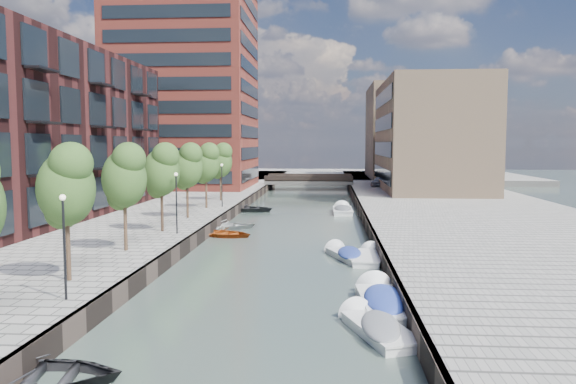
# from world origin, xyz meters

# --- Properties ---
(water) EXTENTS (300.00, 300.00, 0.00)m
(water) POSITION_xyz_m (0.00, 40.00, 0.00)
(water) COLOR #38473F
(water) RESTS_ON ground
(quay_right) EXTENTS (20.00, 140.00, 1.00)m
(quay_right) POSITION_xyz_m (16.00, 40.00, 0.50)
(quay_right) COLOR gray
(quay_right) RESTS_ON ground
(quay_wall_left) EXTENTS (0.25, 140.00, 1.00)m
(quay_wall_left) POSITION_xyz_m (-6.10, 40.00, 0.50)
(quay_wall_left) COLOR #332823
(quay_wall_left) RESTS_ON ground
(quay_wall_right) EXTENTS (0.25, 140.00, 1.00)m
(quay_wall_right) POSITION_xyz_m (6.10, 40.00, 0.50)
(quay_wall_right) COLOR #332823
(quay_wall_right) RESTS_ON ground
(far_closure) EXTENTS (80.00, 40.00, 1.00)m
(far_closure) POSITION_xyz_m (0.00, 100.00, 0.50)
(far_closure) COLOR gray
(far_closure) RESTS_ON ground
(apartment_block) EXTENTS (8.00, 38.00, 14.00)m
(apartment_block) POSITION_xyz_m (-20.00, 30.00, 8.00)
(apartment_block) COLOR black
(apartment_block) RESTS_ON quay_left
(tower) EXTENTS (18.00, 18.00, 30.00)m
(tower) POSITION_xyz_m (-17.00, 65.00, 16.00)
(tower) COLOR #9C392D
(tower) RESTS_ON quay_left
(tan_block_near) EXTENTS (12.00, 25.00, 14.00)m
(tan_block_near) POSITION_xyz_m (16.00, 62.00, 8.00)
(tan_block_near) COLOR tan
(tan_block_near) RESTS_ON quay_right
(tan_block_far) EXTENTS (12.00, 20.00, 16.00)m
(tan_block_far) POSITION_xyz_m (16.00, 88.00, 9.00)
(tan_block_far) COLOR tan
(tan_block_far) RESTS_ON quay_right
(bridge) EXTENTS (13.00, 6.00, 1.30)m
(bridge) POSITION_xyz_m (0.00, 72.00, 1.39)
(bridge) COLOR gray
(bridge) RESTS_ON ground
(tree_1) EXTENTS (2.50, 2.50, 5.95)m
(tree_1) POSITION_xyz_m (-8.50, 11.00, 5.31)
(tree_1) COLOR #382619
(tree_1) RESTS_ON quay_left
(tree_2) EXTENTS (2.50, 2.50, 5.95)m
(tree_2) POSITION_xyz_m (-8.50, 18.00, 5.31)
(tree_2) COLOR #382619
(tree_2) RESTS_ON quay_left
(tree_3) EXTENTS (2.50, 2.50, 5.95)m
(tree_3) POSITION_xyz_m (-8.50, 25.00, 5.31)
(tree_3) COLOR #382619
(tree_3) RESTS_ON quay_left
(tree_4) EXTENTS (2.50, 2.50, 5.95)m
(tree_4) POSITION_xyz_m (-8.50, 32.00, 5.31)
(tree_4) COLOR #382619
(tree_4) RESTS_ON quay_left
(tree_5) EXTENTS (2.50, 2.50, 5.95)m
(tree_5) POSITION_xyz_m (-8.50, 39.00, 5.31)
(tree_5) COLOR #382619
(tree_5) RESTS_ON quay_left
(tree_6) EXTENTS (2.50, 2.50, 5.95)m
(tree_6) POSITION_xyz_m (-8.50, 46.00, 5.31)
(tree_6) COLOR #382619
(tree_6) RESTS_ON quay_left
(lamp_0) EXTENTS (0.24, 0.24, 4.12)m
(lamp_0) POSITION_xyz_m (-7.20, 8.00, 3.51)
(lamp_0) COLOR black
(lamp_0) RESTS_ON quay_left
(lamp_1) EXTENTS (0.24, 0.24, 4.12)m
(lamp_1) POSITION_xyz_m (-7.20, 24.00, 3.51)
(lamp_1) COLOR black
(lamp_1) RESTS_ON quay_left
(lamp_2) EXTENTS (0.24, 0.24, 4.12)m
(lamp_2) POSITION_xyz_m (-7.20, 40.00, 3.51)
(lamp_2) COLOR black
(lamp_2) RESTS_ON quay_left
(sloop_2) EXTENTS (5.02, 4.21, 0.89)m
(sloop_2) POSITION_xyz_m (-4.88, 29.01, 0.00)
(sloop_2) COLOR #9A3D10
(sloop_2) RESTS_ON ground
(sloop_3) EXTENTS (5.65, 4.77, 1.00)m
(sloop_3) POSITION_xyz_m (-5.40, 32.54, 0.00)
(sloop_3) COLOR #BDBCBB
(sloop_3) RESTS_ON ground
(sloop_4) EXTENTS (5.75, 4.55, 1.07)m
(sloop_4) POSITION_xyz_m (-5.33, 44.67, 0.00)
(sloop_4) COLOR black
(sloop_4) RESTS_ON ground
(motorboat_0) EXTENTS (2.31, 5.70, 1.86)m
(motorboat_0) POSITION_xyz_m (5.36, 11.32, 0.23)
(motorboat_0) COLOR white
(motorboat_0) RESTS_ON ground
(motorboat_1) EXTENTS (2.96, 4.75, 1.50)m
(motorboat_1) POSITION_xyz_m (4.78, 7.96, 0.18)
(motorboat_1) COLOR white
(motorboat_1) RESTS_ON ground
(motorboat_2) EXTENTS (2.17, 4.67, 1.50)m
(motorboat_2) POSITION_xyz_m (5.49, 21.26, 0.09)
(motorboat_2) COLOR white
(motorboat_2) RESTS_ON ground
(motorboat_3) EXTENTS (3.05, 4.73, 1.49)m
(motorboat_3) POSITION_xyz_m (4.12, 21.71, 0.18)
(motorboat_3) COLOR silver
(motorboat_3) RESTS_ON ground
(motorboat_4) EXTENTS (1.95, 5.48, 1.82)m
(motorboat_4) POSITION_xyz_m (4.39, 44.37, 0.22)
(motorboat_4) COLOR silver
(motorboat_4) RESTS_ON ground
(car) EXTENTS (3.27, 4.48, 1.42)m
(car) POSITION_xyz_m (10.18, 66.74, 1.71)
(car) COLOR #929496
(car) RESTS_ON quay_right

